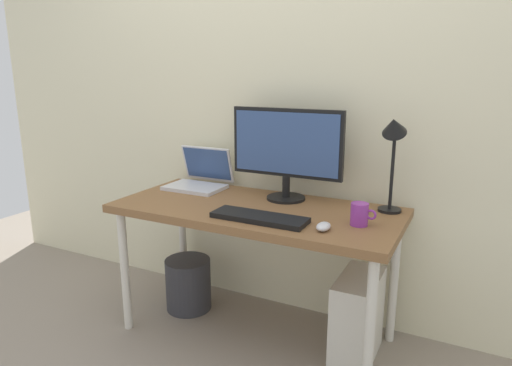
# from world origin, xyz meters

# --- Properties ---
(ground_plane) EXTENTS (6.00, 6.00, 0.00)m
(ground_plane) POSITION_xyz_m (0.00, 0.00, 0.00)
(ground_plane) COLOR gray
(back_wall) EXTENTS (4.40, 0.04, 2.60)m
(back_wall) POSITION_xyz_m (0.00, 0.38, 1.30)
(back_wall) COLOR beige
(back_wall) RESTS_ON ground_plane
(desk) EXTENTS (1.40, 0.64, 0.70)m
(desk) POSITION_xyz_m (0.00, 0.00, 0.64)
(desk) COLOR brown
(desk) RESTS_ON ground_plane
(monitor) EXTENTS (0.59, 0.20, 0.47)m
(monitor) POSITION_xyz_m (0.08, 0.19, 0.97)
(monitor) COLOR black
(monitor) RESTS_ON desk
(laptop) EXTENTS (0.32, 0.28, 0.22)m
(laptop) POSITION_xyz_m (-0.46, 0.21, 0.76)
(laptop) COLOR silver
(laptop) RESTS_ON desk
(desk_lamp) EXTENTS (0.11, 0.16, 0.48)m
(desk_lamp) POSITION_xyz_m (0.60, 0.19, 1.04)
(desk_lamp) COLOR black
(desk_lamp) RESTS_ON desk
(keyboard) EXTENTS (0.44, 0.14, 0.02)m
(keyboard) POSITION_xyz_m (0.11, -0.18, 0.71)
(keyboard) COLOR black
(keyboard) RESTS_ON desk
(mouse) EXTENTS (0.06, 0.09, 0.03)m
(mouse) POSITION_xyz_m (0.41, -0.18, 0.72)
(mouse) COLOR silver
(mouse) RESTS_ON desk
(coffee_mug) EXTENTS (0.11, 0.08, 0.10)m
(coffee_mug) POSITION_xyz_m (0.52, -0.05, 0.75)
(coffee_mug) COLOR purple
(coffee_mug) RESTS_ON desk
(computer_tower) EXTENTS (0.18, 0.36, 0.42)m
(computer_tower) POSITION_xyz_m (0.52, 0.04, 0.21)
(computer_tower) COLOR silver
(computer_tower) RESTS_ON ground_plane
(wastebasket) EXTENTS (0.26, 0.26, 0.30)m
(wastebasket) POSITION_xyz_m (-0.47, 0.07, 0.15)
(wastebasket) COLOR #333338
(wastebasket) RESTS_ON ground_plane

